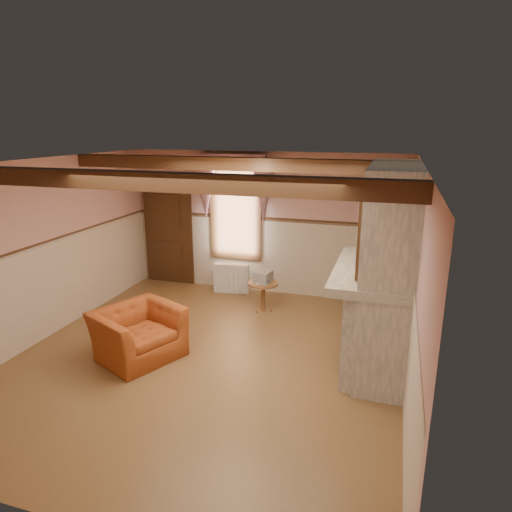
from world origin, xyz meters
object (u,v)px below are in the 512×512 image
(radiator, at_px, (231,278))
(bowl, at_px, (375,263))
(oil_lamp, at_px, (377,248))
(mantel_clock, at_px, (378,246))
(side_table, at_px, (263,296))
(armchair, at_px, (138,333))

(radiator, relative_size, bowl, 1.84)
(oil_lamp, bearing_deg, mantel_clock, 90.00)
(side_table, bearing_deg, mantel_clock, -15.69)
(bowl, xyz_separation_m, oil_lamp, (0.00, 0.49, 0.09))
(bowl, xyz_separation_m, mantel_clock, (0.00, 0.78, 0.05))
(side_table, bearing_deg, radiator, 140.05)
(radiator, xyz_separation_m, oil_lamp, (2.86, -1.58, 1.26))
(armchair, xyz_separation_m, side_table, (1.24, 2.20, -0.09))
(mantel_clock, relative_size, oil_lamp, 0.86)
(bowl, relative_size, oil_lamp, 1.36)
(armchair, distance_m, radiator, 2.96)
(side_table, xyz_separation_m, oil_lamp, (1.97, -0.84, 1.29))
(mantel_clock, xyz_separation_m, oil_lamp, (0.00, -0.29, 0.04))
(armchair, relative_size, side_table, 2.06)
(mantel_clock, bearing_deg, armchair, -152.86)
(side_table, bearing_deg, oil_lamp, -23.17)
(radiator, height_order, mantel_clock, mantel_clock)
(armchair, bearing_deg, oil_lamp, -42.23)
(armchair, height_order, mantel_clock, mantel_clock)
(bowl, bearing_deg, oil_lamp, 90.00)
(armchair, relative_size, mantel_clock, 4.73)
(bowl, distance_m, oil_lamp, 0.50)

